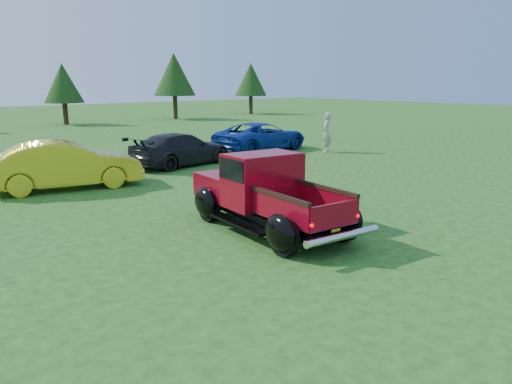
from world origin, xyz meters
The scene contains 9 objects.
ground centered at (0.00, 0.00, 0.00)m, with size 120.00×120.00×0.00m, color #1E4D16.
tree_mid_right centered at (6.00, 30.00, 2.97)m, with size 2.82×2.82×4.40m.
tree_east centered at (15.00, 29.50, 3.66)m, with size 3.46×3.46×5.40m.
tree_far_east centered at (24.00, 30.50, 3.25)m, with size 3.07×3.07×4.80m.
pickup_truck centered at (0.13, 0.79, 0.79)m, with size 2.46×4.64×1.67m.
show_car_yellow centered at (-1.81, 7.66, 0.73)m, with size 1.54×4.41×1.45m, color gold.
show_car_grey centered at (3.08, 9.06, 0.62)m, with size 1.75×4.31×1.25m, color black.
show_car_blue centered at (8.11, 10.23, 0.66)m, with size 2.18×4.72×1.31m, color navy.
spectator centered at (10.08, 7.95, 0.90)m, with size 0.66×0.43×1.80m, color #ABA294.
Camera 1 is at (-6.88, -7.44, 3.24)m, focal length 35.00 mm.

